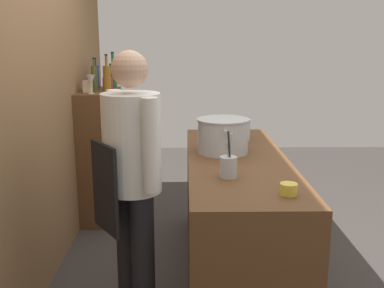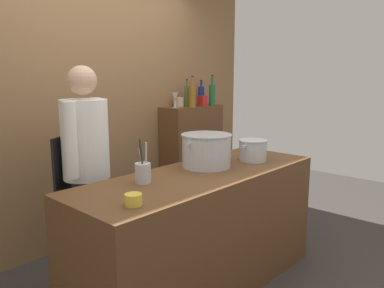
{
  "view_description": "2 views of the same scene",
  "coord_description": "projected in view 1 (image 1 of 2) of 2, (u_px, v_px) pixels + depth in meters",
  "views": [
    {
      "loc": [
        -3.05,
        0.37,
        1.72
      ],
      "look_at": [
        0.03,
        0.32,
        0.99
      ],
      "focal_mm": 41.88,
      "sensor_mm": 36.0,
      "label": 1
    },
    {
      "loc": [
        -1.97,
        -1.71,
        1.58
      ],
      "look_at": [
        0.2,
        0.29,
        1.05
      ],
      "focal_mm": 34.97,
      "sensor_mm": 36.0,
      "label": 2
    }
  ],
  "objects": [
    {
      "name": "wine_bottle_amber",
      "position": [
        107.0,
        78.0,
        4.09
      ],
      "size": [
        0.07,
        0.07,
        0.34
      ],
      "color": "#8C5919",
      "rests_on": "bar_cabinet"
    },
    {
      "name": "spice_tin_red",
      "position": [
        108.0,
        83.0,
        4.3
      ],
      "size": [
        0.08,
        0.08,
        0.12
      ],
      "primitive_type": "cube",
      "color": "red",
      "rests_on": "bar_cabinet"
    },
    {
      "name": "wine_bottle_cobalt",
      "position": [
        96.0,
        76.0,
        4.43
      ],
      "size": [
        0.07,
        0.07,
        0.29
      ],
      "color": "navy",
      "rests_on": "bar_cabinet"
    },
    {
      "name": "prep_counter",
      "position": [
        236.0,
        217.0,
        3.27
      ],
      "size": [
        2.03,
        0.7,
        0.9
      ],
      "primitive_type": "cube",
      "color": "brown",
      "rests_on": "ground_plane"
    },
    {
      "name": "chef",
      "position": [
        132.0,
        171.0,
        2.63
      ],
      "size": [
        0.46,
        0.41,
        1.66
      ],
      "rotation": [
        0.0,
        0.0,
        3.73
      ],
      "color": "black",
      "rests_on": "ground_plane"
    },
    {
      "name": "wine_bottle_olive",
      "position": [
        95.0,
        78.0,
        4.13
      ],
      "size": [
        0.06,
        0.06,
        0.31
      ],
      "color": "#475123",
      "rests_on": "bar_cabinet"
    },
    {
      "name": "brick_back_panel",
      "position": [
        32.0,
        72.0,
        3.01
      ],
      "size": [
        4.4,
        0.1,
        3.0
      ],
      "primitive_type": "cube",
      "color": "olive",
      "rests_on": "ground_plane"
    },
    {
      "name": "stockpot_small",
      "position": [
        237.0,
        130.0,
        3.7
      ],
      "size": [
        0.3,
        0.23,
        0.17
      ],
      "color": "#B7BABF",
      "rests_on": "prep_counter"
    },
    {
      "name": "wine_bottle_green",
      "position": [
        113.0,
        75.0,
        4.42
      ],
      "size": [
        0.07,
        0.07,
        0.35
      ],
      "color": "#1E592D",
      "rests_on": "bar_cabinet"
    },
    {
      "name": "bar_cabinet",
      "position": [
        101.0,
        154.0,
        4.36
      ],
      "size": [
        0.76,
        0.32,
        1.25
      ],
      "primitive_type": "cube",
      "color": "brown",
      "rests_on": "ground_plane"
    },
    {
      "name": "stockpot_large",
      "position": [
        223.0,
        136.0,
        3.28
      ],
      "size": [
        0.44,
        0.39,
        0.25
      ],
      "color": "#B7BABF",
      "rests_on": "prep_counter"
    },
    {
      "name": "butter_jar",
      "position": [
        289.0,
        189.0,
        2.4
      ],
      "size": [
        0.09,
        0.09,
        0.06
      ],
      "primitive_type": "cylinder",
      "color": "yellow",
      "rests_on": "prep_counter"
    },
    {
      "name": "utensil_crock",
      "position": [
        228.0,
        166.0,
        2.7
      ],
      "size": [
        0.1,
        0.1,
        0.29
      ],
      "color": "#B7BABF",
      "rests_on": "prep_counter"
    },
    {
      "name": "ground_plane",
      "position": [
        235.0,
        273.0,
        3.37
      ],
      "size": [
        8.0,
        8.0,
        0.0
      ],
      "primitive_type": "plane",
      "color": "#383330"
    },
    {
      "name": "spice_tin_cream",
      "position": [
        88.0,
        87.0,
        4.06
      ],
      "size": [
        0.08,
        0.08,
        0.1
      ],
      "primitive_type": "cube",
      "color": "beige",
      "rests_on": "bar_cabinet"
    },
    {
      "name": "wine_glass_short",
      "position": [
        91.0,
        80.0,
        3.95
      ],
      "size": [
        0.08,
        0.08,
        0.17
      ],
      "color": "silver",
      "rests_on": "bar_cabinet"
    }
  ]
}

